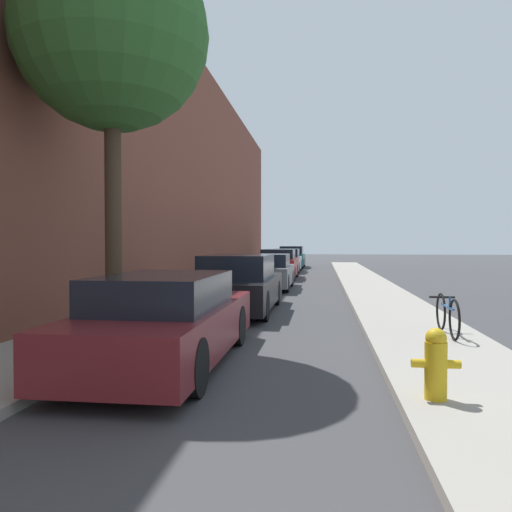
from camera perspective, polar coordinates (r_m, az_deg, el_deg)
The scene contains 13 objects.
ground_plane at distance 15.55m, azimuth 3.33°, elevation -4.78°, with size 120.00×120.00×0.00m, color #3D3D3F.
sidewalk_left at distance 16.02m, azimuth -7.11°, elevation -4.39°, with size 2.00×52.00×0.12m.
sidewalk_right at distance 15.60m, azimuth 14.04°, elevation -4.58°, with size 2.00×52.00×0.12m.
building_facade_left at distance 16.60m, azimuth -11.77°, elevation 11.86°, with size 0.70×52.00×9.39m.
parked_car_maroon at distance 7.13m, azimuth -10.11°, elevation -7.27°, with size 1.69×4.54×1.27m.
parked_car_black at distance 12.36m, azimuth -1.95°, elevation -3.29°, with size 1.75×4.68×1.41m.
parked_car_grey at distance 18.48m, azimuth 1.27°, elevation -1.84°, with size 1.78×4.17×1.30m.
parked_car_red at distance 23.78m, azimuth 2.59°, elevation -0.98°, with size 1.69×4.10×1.40m.
parked_car_silver at distance 29.38m, azimuth 3.39°, elevation -0.55°, with size 1.74×4.49×1.36m.
parked_car_teal at distance 34.64m, azimuth 4.10°, elevation -0.16°, with size 1.70×4.66×1.47m.
street_tree_near at distance 9.32m, azimuth -16.06°, elevation 23.00°, with size 3.20×3.20×6.63m.
fire_hydrant at distance 5.47m, azimuth 19.77°, elevation -11.36°, with size 0.48×0.22×0.72m.
bicycle at distance 9.24m, azimuth 20.91°, elevation -6.27°, with size 0.44×1.66×0.68m.
Camera 1 is at (1.12, 0.58, 1.70)m, focal length 35.18 mm.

